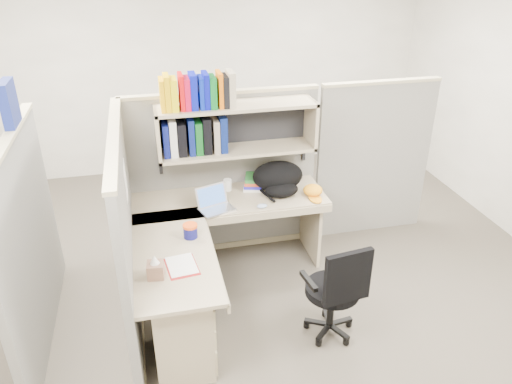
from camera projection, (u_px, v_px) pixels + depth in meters
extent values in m
plane|color=#363029|center=(244.00, 301.00, 4.35)|extent=(6.00, 6.00, 0.00)
plane|color=#ADA99D|center=(194.00, 68.00, 6.34)|extent=(6.00, 0.00, 6.00)
cube|color=#61605C|center=(223.00, 176.00, 4.77)|extent=(1.80, 0.06, 1.60)
cube|color=tan|center=(221.00, 92.00, 4.40)|extent=(1.80, 0.08, 0.03)
cube|color=#61605C|center=(127.00, 236.00, 3.81)|extent=(0.06, 1.80, 1.60)
cube|color=tan|center=(113.00, 136.00, 3.43)|extent=(0.08, 1.80, 0.03)
cube|color=#61605C|center=(30.00, 248.00, 3.67)|extent=(0.06, 1.80, 1.60)
cube|color=#61605C|center=(373.00, 161.00, 5.08)|extent=(1.20, 0.06, 1.60)
cube|color=navy|center=(9.00, 103.00, 3.52)|extent=(0.07, 0.27, 0.32)
cube|color=white|center=(125.00, 180.00, 3.76)|extent=(0.00, 0.21, 0.28)
cube|color=#9D8D6F|center=(236.00, 106.00, 4.28)|extent=(1.40, 0.34, 0.03)
cube|color=#9D8D6F|center=(237.00, 150.00, 4.46)|extent=(1.40, 0.34, 0.03)
cube|color=#9D8D6F|center=(158.00, 135.00, 4.23)|extent=(0.03, 0.34, 0.44)
cube|color=#9D8D6F|center=(311.00, 123.00, 4.51)|extent=(0.03, 0.34, 0.44)
cube|color=black|center=(233.00, 123.00, 4.51)|extent=(1.38, 0.01, 0.41)
cube|color=#DC9E04|center=(162.00, 95.00, 4.07)|extent=(0.03, 0.20, 0.26)
cube|color=#DFAB04|center=(167.00, 92.00, 4.07)|extent=(0.05, 0.20, 0.29)
cube|color=#E0CC04|center=(174.00, 94.00, 4.09)|extent=(0.06, 0.20, 0.26)
cube|color=#C0070C|center=(181.00, 92.00, 4.09)|extent=(0.04, 0.20, 0.29)
cube|color=#B2072E|center=(187.00, 93.00, 4.11)|extent=(0.05, 0.20, 0.26)
cube|color=#050D9B|center=(193.00, 91.00, 4.11)|extent=(0.06, 0.20, 0.29)
cube|color=#051C9B|center=(201.00, 92.00, 4.13)|extent=(0.04, 0.20, 0.26)
cube|color=#040A92|center=(206.00, 90.00, 4.13)|extent=(0.04, 0.20, 0.29)
cube|color=#075F1C|center=(212.00, 91.00, 4.15)|extent=(0.06, 0.20, 0.26)
cube|color=#DC6005|center=(220.00, 89.00, 4.16)|extent=(0.04, 0.20, 0.29)
cube|color=black|center=(225.00, 91.00, 4.17)|extent=(0.05, 0.20, 0.26)
cube|color=tan|center=(231.00, 88.00, 4.18)|extent=(0.06, 0.20, 0.29)
cube|color=#080F54|center=(166.00, 138.00, 4.28)|extent=(0.05, 0.24, 0.29)
cube|color=silver|center=(173.00, 136.00, 4.29)|extent=(0.06, 0.24, 0.32)
cube|color=black|center=(181.00, 137.00, 4.31)|extent=(0.07, 0.24, 0.29)
cube|color=#07134F|center=(191.00, 135.00, 4.32)|extent=(0.05, 0.24, 0.32)
cube|color=#094514|center=(198.00, 136.00, 4.34)|extent=(0.06, 0.24, 0.29)
cube|color=black|center=(206.00, 133.00, 4.35)|extent=(0.07, 0.24, 0.32)
cube|color=gray|center=(215.00, 134.00, 4.37)|extent=(0.05, 0.24, 0.29)
cube|color=#081652|center=(222.00, 132.00, 4.37)|extent=(0.06, 0.24, 0.32)
cube|color=#9D8D6F|center=(230.00, 199.00, 4.52)|extent=(1.74, 0.60, 0.03)
cube|color=#9D8D6F|center=(174.00, 254.00, 3.74)|extent=(0.60, 1.34, 0.03)
cube|color=#9D8D6F|center=(236.00, 219.00, 4.28)|extent=(1.74, 0.02, 0.07)
cube|color=#9D8D6F|center=(213.00, 253.00, 3.82)|extent=(0.02, 1.34, 0.07)
cube|color=#9D8D6F|center=(182.00, 324.00, 3.61)|extent=(0.40, 0.55, 0.68)
cube|color=tan|center=(209.00, 298.00, 3.56)|extent=(0.02, 0.50, 0.16)
cube|color=tan|center=(210.00, 318.00, 3.64)|extent=(0.02, 0.50, 0.16)
cube|color=tan|center=(212.00, 340.00, 3.74)|extent=(0.02, 0.50, 0.22)
cube|color=#B2B2B7|center=(211.00, 298.00, 3.56)|extent=(0.01, 0.12, 0.01)
cube|color=#9D8D6F|center=(311.00, 222.00, 4.88)|extent=(0.03, 0.55, 0.70)
cylinder|color=navy|center=(190.00, 232.00, 3.90)|extent=(0.11, 0.11, 0.10)
cylinder|color=#F25216|center=(190.00, 226.00, 3.88)|extent=(0.12, 0.12, 0.02)
ellipsoid|color=#8DA5C9|center=(262.00, 206.00, 4.34)|extent=(0.10, 0.07, 0.03)
cylinder|color=silver|center=(227.00, 185.00, 4.63)|extent=(0.08, 0.08, 0.11)
cylinder|color=black|center=(332.00, 289.00, 3.82)|extent=(0.42, 0.42, 0.06)
cube|color=black|center=(348.00, 277.00, 3.55)|extent=(0.37, 0.09, 0.42)
cylinder|color=black|center=(331.00, 307.00, 3.90)|extent=(0.05, 0.05, 0.37)
cylinder|color=black|center=(329.00, 328.00, 4.00)|extent=(0.40, 0.40, 0.09)
cube|color=black|center=(309.00, 281.00, 3.69)|extent=(0.07, 0.24, 0.04)
cube|color=black|center=(358.00, 269.00, 3.83)|extent=(0.07, 0.24, 0.04)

